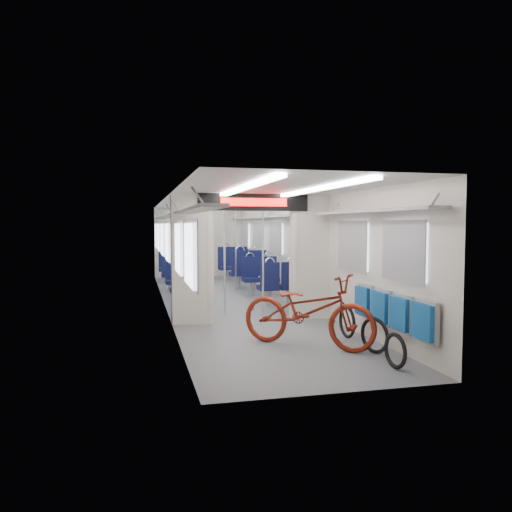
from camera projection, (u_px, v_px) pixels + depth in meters
The scene contains 14 objects.
carriage at pixel (234, 236), 10.66m from camera, with size 12.00×12.02×2.31m.
bicycle at pixel (308, 310), 7.12m from camera, with size 0.70×2.02×1.06m, color maroon.
flip_bench at pixel (391, 310), 6.85m from camera, with size 0.12×2.11×0.52m.
bike_hoop_a at pixel (395, 353), 6.06m from camera, with size 0.44×0.44×0.05m, color black.
bike_hoop_b at pixel (375, 337), 6.77m from camera, with size 0.50×0.50×0.05m, color black.
bike_hoop_c at pixel (347, 324), 7.69m from camera, with size 0.51×0.51×0.05m, color black.
seat_bay_near_left at pixel (188, 280), 11.08m from camera, with size 0.88×1.91×1.05m.
seat_bay_near_right at pixel (269, 278), 11.51m from camera, with size 0.89×1.96×1.06m.
seat_bay_far_left at pixel (176, 267), 14.25m from camera, with size 0.91×2.05×1.09m.
seat_bay_far_right at pixel (240, 265), 14.67m from camera, with size 0.96×2.33×1.18m.
stanchion_near_left at pixel (225, 256), 9.46m from camera, with size 0.04×0.04×2.30m, color silver.
stanchion_near_right at pixel (263, 256), 9.60m from camera, with size 0.04×0.04×2.30m, color silver.
stanchion_far_left at pixel (209, 249), 12.35m from camera, with size 0.04×0.04×2.30m, color silver.
stanchion_far_right at pixel (236, 248), 12.64m from camera, with size 0.04×0.04×2.30m, color silver.
Camera 1 is at (-2.04, -10.75, 1.76)m, focal length 35.00 mm.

